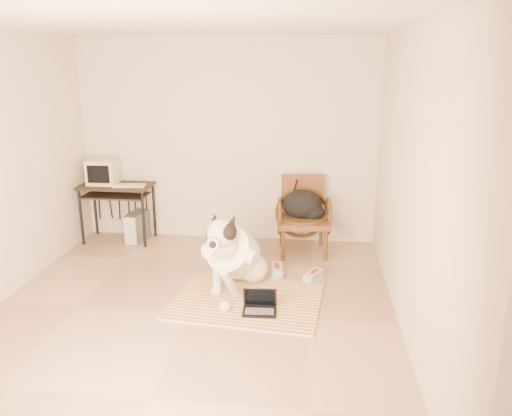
% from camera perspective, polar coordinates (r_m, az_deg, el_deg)
% --- Properties ---
extents(floor, '(4.50, 4.50, 0.00)m').
position_cam_1_polar(floor, '(5.06, -7.40, -11.81)').
color(floor, '#9F7E61').
rests_on(floor, ground).
extents(ceiling, '(4.50, 4.50, 0.00)m').
position_cam_1_polar(ceiling, '(4.48, -8.73, 20.29)').
color(ceiling, silver).
rests_on(ceiling, wall_back).
extents(wall_back, '(4.50, 0.00, 4.50)m').
position_cam_1_polar(wall_back, '(6.75, -3.32, 7.55)').
color(wall_back, beige).
rests_on(wall_back, floor).
extents(wall_front, '(4.50, 0.00, 4.50)m').
position_cam_1_polar(wall_front, '(2.58, -20.40, -8.21)').
color(wall_front, beige).
rests_on(wall_front, floor).
extents(wall_right, '(0.00, 4.50, 4.50)m').
position_cam_1_polar(wall_right, '(4.53, 17.34, 2.49)').
color(wall_right, beige).
rests_on(wall_right, floor).
extents(rug, '(1.62, 1.30, 0.02)m').
position_cam_1_polar(rug, '(5.25, -1.08, -10.49)').
color(rug, '#BF6B16').
rests_on(rug, floor).
extents(dog, '(0.66, 1.32, 0.95)m').
position_cam_1_polar(dog, '(5.41, -2.56, -5.39)').
color(dog, silver).
rests_on(dog, rug).
extents(laptop, '(0.34, 0.26, 0.23)m').
position_cam_1_polar(laptop, '(5.00, 0.42, -11.10)').
color(laptop, black).
rests_on(laptop, rug).
extents(computer_desk, '(0.95, 0.53, 0.79)m').
position_cam_1_polar(computer_desk, '(7.00, -15.66, 1.67)').
color(computer_desk, black).
rests_on(computer_desk, floor).
extents(crt_monitor, '(0.39, 0.38, 0.34)m').
position_cam_1_polar(crt_monitor, '(7.06, -17.08, 4.00)').
color(crt_monitor, beige).
rests_on(crt_monitor, computer_desk).
extents(desk_keyboard, '(0.43, 0.20, 0.03)m').
position_cam_1_polar(desk_keyboard, '(6.83, -14.31, 2.50)').
color(desk_keyboard, beige).
rests_on(desk_keyboard, computer_desk).
extents(pc_tower, '(0.23, 0.45, 0.40)m').
position_cam_1_polar(pc_tower, '(7.06, -13.42, -2.10)').
color(pc_tower, '#4F5052').
rests_on(pc_tower, floor).
extents(rattan_chair, '(0.70, 0.68, 0.97)m').
position_cam_1_polar(rattan_chair, '(6.42, 5.40, -0.85)').
color(rattan_chair, brown).
rests_on(rattan_chair, floor).
extents(backpack, '(0.55, 0.42, 0.38)m').
position_cam_1_polar(backpack, '(6.36, 5.49, 0.23)').
color(backpack, black).
rests_on(backpack, rattan_chair).
extents(sneaker_left, '(0.17, 0.33, 0.11)m').
position_cam_1_polar(sneaker_left, '(5.82, 2.43, -7.26)').
color(sneaker_left, white).
rests_on(sneaker_left, floor).
extents(sneaker_right, '(0.25, 0.32, 0.11)m').
position_cam_1_polar(sneaker_right, '(5.73, 6.56, -7.79)').
color(sneaker_right, white).
rests_on(sneaker_right, floor).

